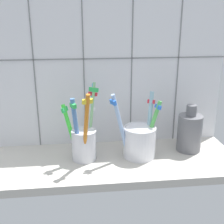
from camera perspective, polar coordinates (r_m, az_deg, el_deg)
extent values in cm
cube|color=#BCB7AD|center=(75.28, 0.11, -9.96)|extent=(64.00, 22.00, 2.00)
cube|color=white|center=(79.37, -0.88, 8.09)|extent=(64.00, 2.00, 45.00)
cube|color=gray|center=(78.78, -14.95, 7.38)|extent=(0.30, 0.20, 45.00)
cube|color=gray|center=(77.93, -5.53, 7.81)|extent=(0.30, 0.20, 45.00)
cube|color=gray|center=(79.17, 3.86, 8.02)|extent=(0.30, 0.20, 45.00)
cube|color=gray|center=(82.39, 12.74, 8.03)|extent=(0.30, 0.20, 45.00)
cube|color=gray|center=(77.72, -0.81, 10.43)|extent=(64.00, 0.20, 0.30)
cylinder|color=silver|center=(73.85, -5.50, -6.47)|extent=(6.14, 6.14, 7.62)
torus|color=silver|center=(72.32, -5.59, -3.73)|extent=(6.34, 6.34, 0.50)
cylinder|color=#4D78B8|center=(70.51, -6.95, -3.67)|extent=(2.85, 2.07, 16.16)
cube|color=green|center=(68.11, -7.62, 1.26)|extent=(1.70, 2.29, 1.07)
cylinder|color=#C86F1D|center=(68.59, -5.17, -3.43)|extent=(2.67, 4.80, 18.12)
cube|color=yellow|center=(64.89, -4.84, 2.10)|extent=(2.59, 1.73, 1.19)
cylinder|color=#44ED40|center=(73.77, -8.08, -3.74)|extent=(4.55, 2.78, 13.82)
cube|color=green|center=(72.45, -9.27, 0.49)|extent=(1.81, 2.52, 1.30)
cylinder|color=#89C388|center=(74.00, -4.08, -1.45)|extent=(3.05, 3.57, 18.69)
cube|color=green|center=(72.78, -3.62, 4.38)|extent=(2.48, 2.22, 1.11)
cylinder|color=silver|center=(75.27, -4.51, -3.04)|extent=(3.25, 3.22, 14.00)
cube|color=white|center=(74.22, -4.13, 0.69)|extent=(2.17, 2.18, 1.01)
cylinder|color=#4EBFEF|center=(74.73, -4.23, -1.41)|extent=(3.49, 4.22, 18.32)
cube|color=#E5333F|center=(73.80, -3.78, 3.55)|extent=(2.43, 2.18, 1.07)
cylinder|color=white|center=(75.24, 5.39, -5.88)|extent=(8.26, 8.26, 7.82)
torus|color=silver|center=(73.71, 5.48, -3.12)|extent=(8.35, 8.35, 0.50)
cylinder|color=#98B5E1|center=(71.02, 1.80, -2.99)|extent=(5.47, 3.22, 17.18)
cube|color=blue|center=(67.94, 0.63, 1.93)|extent=(1.68, 2.27, 1.24)
cylinder|color=#9AC4D6|center=(76.08, 7.34, -2.03)|extent=(2.71, 3.53, 16.13)
cube|color=#E5333F|center=(75.06, 7.69, 2.04)|extent=(2.00, 1.60, 0.99)
cylinder|color=#59BF56|center=(74.82, 7.63, -3.21)|extent=(5.49, 2.07, 14.30)
cube|color=blue|center=(73.67, 9.01, 1.02)|extent=(1.37, 2.47, 1.13)
cylinder|color=slate|center=(80.51, 14.92, -3.99)|extent=(6.43, 6.43, 9.83)
cylinder|color=slate|center=(78.35, 15.31, 0.31)|extent=(2.68, 2.68, 2.89)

